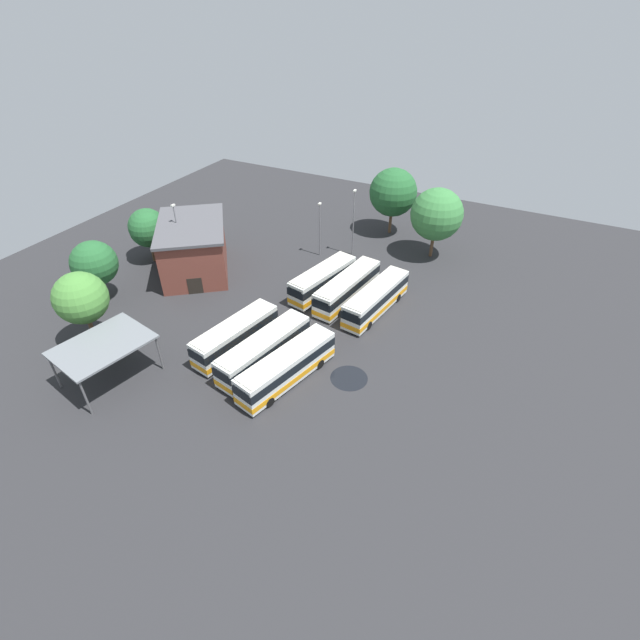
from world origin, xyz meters
TOP-DOWN VIEW (x-y plane):
  - ground_plane at (0.00, 0.00)m, footprint 92.44×92.44m
  - bus_row0_slot0 at (-7.67, -2.12)m, footprint 10.65×4.66m
  - bus_row0_slot1 at (-7.41, 1.32)m, footprint 11.53×4.06m
  - bus_row0_slot2 at (-6.74, 5.29)m, footprint 11.43×4.17m
  - bus_row1_slot0 at (6.45, -5.14)m, footprint 10.61×4.41m
  - bus_row1_slot1 at (7.08, -1.22)m, footprint 11.56×4.68m
  - bus_row1_slot2 at (8.21, 2.06)m, footprint 11.58×5.22m
  - depot_building at (-4.81, -19.65)m, footprint 15.01×14.25m
  - maintenance_shelter at (15.69, -13.43)m, footprint 9.36×7.66m
  - lamp_post_near_entrance at (-18.46, -2.93)m, footprint 0.56×0.28m
  - lamp_post_by_building at (-16.19, -6.95)m, footprint 0.56×0.28m
  - lamp_post_far_corner at (-4.35, -21.43)m, footprint 0.56×0.28m
  - tree_south_edge at (12.47, -19.41)m, footprint 5.39×5.39m
  - tree_north_edge at (-5.10, -27.68)m, footprint 5.09×5.09m
  - tree_east_edge at (-4.19, -26.71)m, footprint 4.82×4.82m
  - tree_northeast at (5.85, -25.33)m, footprint 5.34×5.34m
  - tree_northwest at (-23.17, 7.17)m, footprint 7.04×7.04m
  - tree_west_edge at (-27.77, -0.70)m, footprint 7.03×7.03m
  - puddle_back_corner at (-1.24, -1.39)m, footprint 1.69×1.69m
  - puddle_near_shelter at (-1.04, -2.12)m, footprint 1.76×1.76m
  - puddle_between_rows at (-1.04, -3.21)m, footprint 1.40×1.40m
  - puddle_front_lane at (5.16, 7.28)m, footprint 3.71×3.71m

SIDE VIEW (x-z plane):
  - ground_plane at x=0.00m, z-range 0.00..0.00m
  - puddle_back_corner at x=-1.24m, z-range 0.00..0.01m
  - puddle_near_shelter at x=-1.04m, z-range 0.00..0.01m
  - puddle_between_rows at x=-1.04m, z-range 0.00..0.01m
  - puddle_front_lane at x=5.16m, z-range 0.00..0.01m
  - bus_row1_slot0 at x=6.45m, z-range 0.10..3.49m
  - bus_row0_slot0 at x=-7.67m, z-range 0.10..3.49m
  - bus_row0_slot2 at x=-6.74m, z-range 0.10..3.49m
  - bus_row1_slot1 at x=7.08m, z-range 0.10..3.49m
  - bus_row0_slot1 at x=-7.41m, z-range 0.10..3.49m
  - bus_row1_slot2 at x=8.21m, z-range 0.10..3.49m
  - depot_building at x=-4.81m, z-range 0.02..6.75m
  - maintenance_shelter at x=15.69m, z-range 1.90..6.14m
  - lamp_post_by_building at x=-16.19m, z-range 0.41..8.18m
  - tree_north_edge at x=-5.10m, z-range 0.96..7.99m
  - tree_east_edge at x=-4.19m, z-range 1.16..8.33m
  - tree_northeast at x=5.85m, z-range 1.11..8.69m
  - lamp_post_far_corner at x=-4.35m, z-range 0.42..9.56m
  - lamp_post_near_entrance at x=-18.46m, z-range 0.42..9.92m
  - tree_south_edge at x=12.47m, z-range 1.49..9.89m
  - tree_northwest at x=-23.17m, z-range 1.37..11.15m
  - tree_west_edge at x=-27.77m, z-range 1.44..11.37m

